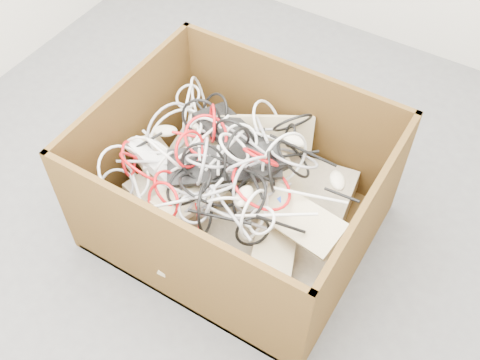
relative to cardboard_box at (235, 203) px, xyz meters
The scene contains 8 objects.
ground 0.24m from the cardboard_box, 140.37° to the left, with size 3.00×3.00×0.00m, color #4B4C4E.
cardboard_box is the anchor object (origin of this frame).
keyboard_pile 0.13m from the cardboard_box, 67.36° to the left, with size 1.03×0.90×0.36m.
mice_scatter 0.19m from the cardboard_box, 150.28° to the right, with size 0.87×0.63×0.20m.
power_strip_left 0.32m from the cardboard_box, 165.40° to the right, with size 0.29×0.05×0.04m, color silver.
power_strip_right 0.38m from the cardboard_box, 157.93° to the right, with size 0.30×0.06×0.04m, color silver.
vga_plug 0.29m from the cardboard_box, ahead, with size 0.04×0.04×0.02m, color #0E35D3.
cable_tangle 0.26m from the cardboard_box, 165.80° to the right, with size 1.03×0.83×0.44m.
Camera 1 is at (0.93, -1.37, 2.11)m, focal length 42.98 mm.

